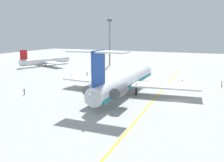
{
  "coord_description": "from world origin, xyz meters",
  "views": [
    {
      "loc": [
        -55.29,
        -8.1,
        15.64
      ],
      "look_at": [
        3.23,
        17.9,
        2.88
      ],
      "focal_mm": 39.26,
      "sensor_mm": 36.0,
      "label": 1
    }
  ],
  "objects_px": {
    "ground_crew_near_tail": "(72,77)",
    "safety_cone_nose": "(182,80)",
    "main_jetliner": "(124,81)",
    "ground_crew_starboard": "(24,91)",
    "safety_cone_wingtip": "(94,75)",
    "ground_crew_near_nose": "(87,74)",
    "ground_crew_portside": "(222,83)",
    "airliner_mid_left": "(47,61)",
    "light_mast": "(110,40)"
  },
  "relations": [
    {
      "from": "airliner_mid_left",
      "to": "ground_crew_starboard",
      "type": "bearing_deg",
      "value": -126.85
    },
    {
      "from": "ground_crew_near_tail",
      "to": "safety_cone_wingtip",
      "type": "relative_size",
      "value": 3.14
    },
    {
      "from": "safety_cone_wingtip",
      "to": "ground_crew_portside",
      "type": "bearing_deg",
      "value": -93.56
    },
    {
      "from": "safety_cone_nose",
      "to": "safety_cone_wingtip",
      "type": "relative_size",
      "value": 1.0
    },
    {
      "from": "main_jetliner",
      "to": "safety_cone_wingtip",
      "type": "xyz_separation_m",
      "value": [
        21.61,
        20.59,
        -3.07
      ]
    },
    {
      "from": "safety_cone_nose",
      "to": "light_mast",
      "type": "xyz_separation_m",
      "value": [
        26.26,
        38.09,
        11.72
      ]
    },
    {
      "from": "ground_crew_portside",
      "to": "safety_cone_wingtip",
      "type": "xyz_separation_m",
      "value": [
        2.7,
        43.52,
        -0.83
      ]
    },
    {
      "from": "safety_cone_wingtip",
      "to": "main_jetliner",
      "type": "bearing_deg",
      "value": -136.38
    },
    {
      "from": "light_mast",
      "to": "ground_crew_portside",
      "type": "bearing_deg",
      "value": -121.91
    },
    {
      "from": "ground_crew_portside",
      "to": "safety_cone_nose",
      "type": "height_order",
      "value": "ground_crew_portside"
    },
    {
      "from": "main_jetliner",
      "to": "ground_crew_near_nose",
      "type": "xyz_separation_m",
      "value": [
        18.42,
        21.53,
        -2.26
      ]
    },
    {
      "from": "ground_crew_near_nose",
      "to": "ground_crew_near_tail",
      "type": "distance_m",
      "value": 7.79
    },
    {
      "from": "airliner_mid_left",
      "to": "main_jetliner",
      "type": "bearing_deg",
      "value": -103.92
    },
    {
      "from": "airliner_mid_left",
      "to": "ground_crew_portside",
      "type": "xyz_separation_m",
      "value": [
        -17.69,
        -76.77,
        -1.25
      ]
    },
    {
      "from": "airliner_mid_left",
      "to": "ground_crew_portside",
      "type": "height_order",
      "value": "airliner_mid_left"
    },
    {
      "from": "main_jetliner",
      "to": "ground_crew_portside",
      "type": "xyz_separation_m",
      "value": [
        18.9,
        -22.93,
        -2.24
      ]
    },
    {
      "from": "ground_crew_near_tail",
      "to": "ground_crew_portside",
      "type": "xyz_separation_m",
      "value": [
        8.14,
        -45.88,
        0.01
      ]
    },
    {
      "from": "main_jetliner",
      "to": "airliner_mid_left",
      "type": "height_order",
      "value": "main_jetliner"
    },
    {
      "from": "ground_crew_near_tail",
      "to": "safety_cone_nose",
      "type": "bearing_deg",
      "value": 90.16
    },
    {
      "from": "main_jetliner",
      "to": "ground_crew_near_nose",
      "type": "bearing_deg",
      "value": 48.71
    },
    {
      "from": "light_mast",
      "to": "main_jetliner",
      "type": "bearing_deg",
      "value": -151.69
    },
    {
      "from": "ground_crew_near_tail",
      "to": "ground_crew_portside",
      "type": "distance_m",
      "value": 46.6
    },
    {
      "from": "ground_crew_near_nose",
      "to": "light_mast",
      "type": "distance_m",
      "value": 33.77
    },
    {
      "from": "ground_crew_starboard",
      "to": "safety_cone_wingtip",
      "type": "relative_size",
      "value": 3.07
    },
    {
      "from": "main_jetliner",
      "to": "light_mast",
      "type": "distance_m",
      "value": 57.37
    },
    {
      "from": "ground_crew_portside",
      "to": "main_jetliner",
      "type": "bearing_deg",
      "value": -9.03
    },
    {
      "from": "ground_crew_near_nose",
      "to": "ground_crew_near_tail",
      "type": "height_order",
      "value": "ground_crew_near_tail"
    },
    {
      "from": "ground_crew_starboard",
      "to": "safety_cone_nose",
      "type": "bearing_deg",
      "value": 145.28
    },
    {
      "from": "main_jetliner",
      "to": "airliner_mid_left",
      "type": "distance_m",
      "value": 65.1
    },
    {
      "from": "safety_cone_wingtip",
      "to": "light_mast",
      "type": "bearing_deg",
      "value": 12.56
    },
    {
      "from": "ground_crew_near_tail",
      "to": "safety_cone_wingtip",
      "type": "distance_m",
      "value": 11.13
    },
    {
      "from": "main_jetliner",
      "to": "light_mast",
      "type": "xyz_separation_m",
      "value": [
        49.93,
        26.9,
        8.65
      ]
    },
    {
      "from": "ground_crew_near_tail",
      "to": "main_jetliner",
      "type": "bearing_deg",
      "value": 44.34
    },
    {
      "from": "ground_crew_near_tail",
      "to": "safety_cone_nose",
      "type": "xyz_separation_m",
      "value": [
        12.9,
        -34.14,
        -0.82
      ]
    },
    {
      "from": "main_jetliner",
      "to": "airliner_mid_left",
      "type": "bearing_deg",
      "value": 55.05
    },
    {
      "from": "main_jetliner",
      "to": "airliner_mid_left",
      "type": "relative_size",
      "value": 1.61
    },
    {
      "from": "ground_crew_portside",
      "to": "light_mast",
      "type": "distance_m",
      "value": 59.7
    },
    {
      "from": "light_mast",
      "to": "ground_crew_near_tail",
      "type": "bearing_deg",
      "value": -174.25
    },
    {
      "from": "airliner_mid_left",
      "to": "ground_crew_starboard",
      "type": "height_order",
      "value": "airliner_mid_left"
    },
    {
      "from": "safety_cone_nose",
      "to": "light_mast",
      "type": "bearing_deg",
      "value": 55.41
    },
    {
      "from": "ground_crew_portside",
      "to": "ground_crew_starboard",
      "type": "bearing_deg",
      "value": -15.3
    },
    {
      "from": "main_jetliner",
      "to": "ground_crew_near_tail",
      "type": "height_order",
      "value": "main_jetliner"
    },
    {
      "from": "ground_crew_near_tail",
      "to": "safety_cone_wingtip",
      "type": "bearing_deg",
      "value": 147.16
    },
    {
      "from": "ground_crew_starboard",
      "to": "ground_crew_near_tail",
      "type": "bearing_deg",
      "value": -170.32
    },
    {
      "from": "ground_crew_portside",
      "to": "airliner_mid_left",
      "type": "bearing_deg",
      "value": -61.5
    },
    {
      "from": "ground_crew_portside",
      "to": "ground_crew_starboard",
      "type": "height_order",
      "value": "ground_crew_portside"
    },
    {
      "from": "main_jetliner",
      "to": "safety_cone_nose",
      "type": "height_order",
      "value": "main_jetliner"
    },
    {
      "from": "safety_cone_nose",
      "to": "main_jetliner",
      "type": "bearing_deg",
      "value": 154.69
    },
    {
      "from": "ground_crew_near_nose",
      "to": "safety_cone_nose",
      "type": "distance_m",
      "value": 33.15
    },
    {
      "from": "ground_crew_portside",
      "to": "safety_cone_wingtip",
      "type": "bearing_deg",
      "value": -52.09
    }
  ]
}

